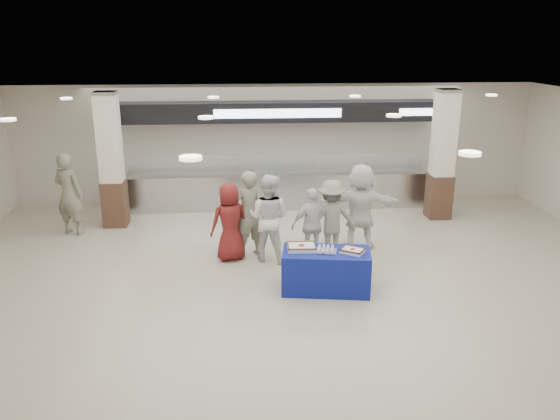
{
  "coord_description": "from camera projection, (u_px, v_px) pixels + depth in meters",
  "views": [
    {
      "loc": [
        -1.0,
        -8.64,
        4.37
      ],
      "look_at": [
        -0.21,
        1.6,
        1.11
      ],
      "focal_mm": 35.0,
      "sensor_mm": 36.0,
      "label": 1
    }
  ],
  "objects": [
    {
      "name": "chef_short",
      "position": [
        313.0,
        225.0,
        11.0
      ],
      "size": [
        0.95,
        0.55,
        1.52
      ],
      "primitive_type": "imported",
      "rotation": [
        0.0,
        0.0,
        3.36
      ],
      "color": "white",
      "rests_on": "ground"
    },
    {
      "name": "soldier_bg",
      "position": [
        69.0,
        194.0,
        12.43
      ],
      "size": [
        0.82,
        0.69,
        1.92
      ],
      "primitive_type": "imported",
      "rotation": [
        0.0,
        0.0,
        2.75
      ],
      "color": "slate",
      "rests_on": "ground"
    },
    {
      "name": "soldier_b",
      "position": [
        331.0,
        219.0,
        11.12
      ],
      "size": [
        1.13,
        0.74,
        1.65
      ],
      "primitive_type": "imported",
      "rotation": [
        0.0,
        0.0,
        3.27
      ],
      "color": "slate",
      "rests_on": "ground"
    },
    {
      "name": "serving_line",
      "position": [
        277.0,
        165.0,
        14.38
      ],
      "size": [
        8.7,
        0.85,
        2.8
      ],
      "color": "#B7B8BE",
      "rests_on": "ground"
    },
    {
      "name": "sheet_cake_left",
      "position": [
        302.0,
        247.0,
        9.72
      ],
      "size": [
        0.52,
        0.41,
        0.1
      ],
      "color": "silver",
      "rests_on": "display_table"
    },
    {
      "name": "display_table",
      "position": [
        326.0,
        271.0,
        9.78
      ],
      "size": [
        1.65,
        1.01,
        0.75
      ],
      "primitive_type": "cube",
      "rotation": [
        0.0,
        0.0,
        -0.15
      ],
      "color": "navy",
      "rests_on": "ground"
    },
    {
      "name": "column_left",
      "position": [
        111.0,
        164.0,
        12.84
      ],
      "size": [
        0.55,
        0.55,
        3.2
      ],
      "color": "#3C261B",
      "rests_on": "ground"
    },
    {
      "name": "cupcake_tray",
      "position": [
        326.0,
        250.0,
        9.65
      ],
      "size": [
        0.44,
        0.36,
        0.06
      ],
      "color": "silver",
      "rests_on": "display_table"
    },
    {
      "name": "civilian_maroon",
      "position": [
        230.0,
        222.0,
        11.01
      ],
      "size": [
        0.91,
        0.73,
        1.61
      ],
      "primitive_type": "imported",
      "rotation": [
        0.0,
        0.0,
        3.46
      ],
      "color": "maroon",
      "rests_on": "ground"
    },
    {
      "name": "chef_tall",
      "position": [
        269.0,
        218.0,
        10.97
      ],
      "size": [
        1.07,
        0.97,
        1.8
      ],
      "primitive_type": "imported",
      "rotation": [
        0.0,
        0.0,
        2.74
      ],
      "color": "white",
      "rests_on": "ground"
    },
    {
      "name": "ground",
      "position": [
        299.0,
        297.0,
        9.6
      ],
      "size": [
        14.0,
        14.0,
        0.0
      ],
      "primitive_type": "plane",
      "color": "beige",
      "rests_on": "ground"
    },
    {
      "name": "civilian_white",
      "position": [
        360.0,
        207.0,
        11.57
      ],
      "size": [
        1.78,
        0.71,
        1.87
      ],
      "primitive_type": "imported",
      "rotation": [
        0.0,
        0.0,
        3.05
      ],
      "color": "white",
      "rests_on": "ground"
    },
    {
      "name": "column_right",
      "position": [
        442.0,
        158.0,
        13.42
      ],
      "size": [
        0.55,
        0.55,
        3.2
      ],
      "color": "#3C261B",
      "rests_on": "ground"
    },
    {
      "name": "soldier_a",
      "position": [
        248.0,
        214.0,
        11.19
      ],
      "size": [
        0.78,
        0.67,
        1.82
      ],
      "primitive_type": "imported",
      "rotation": [
        0.0,
        0.0,
        3.57
      ],
      "color": "slate",
      "rests_on": "ground"
    },
    {
      "name": "sheet_cake_right",
      "position": [
        353.0,
        250.0,
        9.59
      ],
      "size": [
        0.49,
        0.47,
        0.09
      ],
      "color": "silver",
      "rests_on": "display_table"
    }
  ]
}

